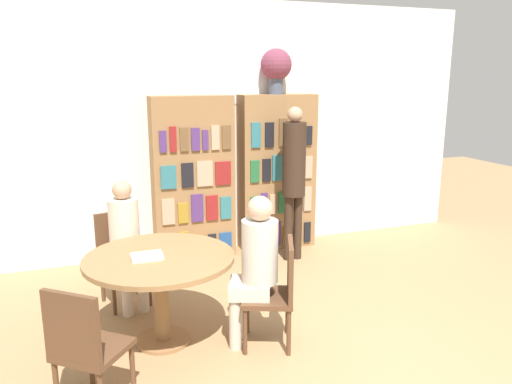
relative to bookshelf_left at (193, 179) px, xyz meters
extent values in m
cube|color=silver|center=(0.53, 0.19, 0.55)|extent=(6.40, 0.06, 3.00)
cube|color=white|center=(0.53, 0.16, 1.40)|extent=(0.90, 0.01, 1.10)
cube|color=olive|center=(0.00, 0.00, 0.00)|extent=(0.94, 0.32, 1.91)
cube|color=tan|center=(-0.33, -0.17, -0.74)|extent=(0.12, 0.02, 0.30)
cube|color=olive|center=(-0.16, -0.17, -0.74)|extent=(0.11, 0.02, 0.31)
cube|color=olive|center=(-0.01, -0.17, -0.77)|extent=(0.13, 0.02, 0.24)
cube|color=black|center=(0.17, -0.17, -0.77)|extent=(0.10, 0.02, 0.24)
cube|color=navy|center=(0.34, -0.17, -0.77)|extent=(0.15, 0.02, 0.24)
cube|color=tan|center=(-0.33, -0.17, -0.33)|extent=(0.14, 0.02, 0.30)
cube|color=olive|center=(-0.17, -0.17, -0.36)|extent=(0.11, 0.02, 0.23)
cube|color=#4C2D6B|center=(0.00, -0.17, -0.31)|extent=(0.14, 0.02, 0.33)
cube|color=maroon|center=(0.18, -0.17, -0.33)|extent=(0.14, 0.02, 0.30)
cube|color=#2D707A|center=(0.35, -0.17, -0.34)|extent=(0.13, 0.02, 0.27)
cube|color=#2D707A|center=(-0.32, -0.17, 0.07)|extent=(0.17, 0.02, 0.26)
cube|color=black|center=(-0.10, -0.17, 0.08)|extent=(0.14, 0.02, 0.28)
cube|color=tan|center=(0.10, -0.17, 0.08)|extent=(0.18, 0.02, 0.29)
cube|color=maroon|center=(0.32, -0.17, 0.08)|extent=(0.18, 0.02, 0.27)
cube|color=#4C2D6B|center=(-0.36, -0.17, 0.47)|extent=(0.08, 0.02, 0.24)
cube|color=maroon|center=(-0.25, -0.17, 0.49)|extent=(0.08, 0.02, 0.28)
cube|color=brown|center=(-0.12, -0.17, 0.49)|extent=(0.10, 0.02, 0.27)
cube|color=#4C2D6B|center=(0.00, -0.17, 0.48)|extent=(0.10, 0.02, 0.26)
cube|color=#4C2D6B|center=(0.12, -0.17, 0.47)|extent=(0.07, 0.02, 0.23)
cube|color=tan|center=(0.23, -0.17, 0.49)|extent=(0.09, 0.02, 0.28)
cube|color=brown|center=(0.37, -0.17, 0.49)|extent=(0.11, 0.02, 0.27)
cube|color=olive|center=(1.06, 0.00, 0.00)|extent=(0.94, 0.32, 1.91)
cube|color=tan|center=(0.71, -0.17, -0.74)|extent=(0.11, 0.02, 0.31)
cube|color=brown|center=(0.85, -0.17, -0.74)|extent=(0.11, 0.02, 0.30)
cube|color=#4C2D6B|center=(0.99, -0.17, -0.74)|extent=(0.12, 0.02, 0.31)
cube|color=olive|center=(1.13, -0.17, -0.77)|extent=(0.09, 0.02, 0.24)
cube|color=#236638|center=(1.28, -0.17, -0.77)|extent=(0.08, 0.02, 0.24)
cube|color=black|center=(1.42, -0.17, -0.76)|extent=(0.09, 0.02, 0.26)
cube|color=#236638|center=(0.71, -0.17, -0.36)|extent=(0.10, 0.02, 0.24)
cube|color=#4C2D6B|center=(0.83, -0.17, -0.34)|extent=(0.08, 0.02, 0.27)
cube|color=tan|center=(0.94, -0.17, -0.35)|extent=(0.07, 0.02, 0.25)
cube|color=#236638|center=(1.06, -0.17, -0.34)|extent=(0.08, 0.02, 0.27)
cube|color=brown|center=(1.18, -0.17, -0.35)|extent=(0.08, 0.02, 0.25)
cube|color=black|center=(1.30, -0.17, -0.34)|extent=(0.08, 0.02, 0.27)
cube|color=tan|center=(1.41, -0.17, -0.32)|extent=(0.10, 0.02, 0.31)
cube|color=#236638|center=(0.71, -0.17, 0.07)|extent=(0.11, 0.02, 0.26)
cube|color=black|center=(0.86, -0.17, 0.08)|extent=(0.10, 0.02, 0.27)
cube|color=#2D707A|center=(1.00, -0.17, 0.09)|extent=(0.13, 0.02, 0.31)
cube|color=brown|center=(1.13, -0.17, 0.09)|extent=(0.12, 0.02, 0.30)
cube|color=tan|center=(1.28, -0.17, 0.10)|extent=(0.10, 0.02, 0.32)
cube|color=tan|center=(1.41, -0.17, 0.07)|extent=(0.11, 0.02, 0.27)
cube|color=#2D707A|center=(0.72, -0.17, 0.50)|extent=(0.11, 0.02, 0.29)
cube|color=black|center=(0.89, -0.17, 0.50)|extent=(0.11, 0.02, 0.29)
cube|color=brown|center=(1.07, -0.17, 0.52)|extent=(0.11, 0.02, 0.33)
cube|color=#2D707A|center=(1.23, -0.17, 0.49)|extent=(0.11, 0.02, 0.27)
cube|color=black|center=(1.40, -0.17, 0.47)|extent=(0.10, 0.02, 0.23)
cylinder|color=#475166|center=(1.04, 0.00, 1.06)|extent=(0.17, 0.17, 0.20)
sphere|color=brown|center=(1.04, 0.00, 1.31)|extent=(0.37, 0.37, 0.37)
cylinder|color=olive|center=(-0.71, -1.88, -0.94)|extent=(0.44, 0.44, 0.03)
cylinder|color=olive|center=(-0.71, -1.88, -0.58)|extent=(0.12, 0.12, 0.68)
cylinder|color=olive|center=(-0.71, -1.88, -0.23)|extent=(1.19, 1.19, 0.04)
cube|color=brown|center=(-1.26, -2.53, -0.55)|extent=(0.56, 0.56, 0.04)
cube|color=brown|center=(-1.38, -2.67, -0.30)|extent=(0.33, 0.28, 0.45)
cylinder|color=brown|center=(-1.28, -2.30, -0.76)|extent=(0.04, 0.04, 0.38)
cylinder|color=brown|center=(-1.02, -2.51, -0.76)|extent=(0.04, 0.04, 0.38)
cube|color=brown|center=(-0.92, -1.05, -0.55)|extent=(0.49, 0.49, 0.04)
cube|color=brown|center=(-0.96, -0.88, -0.30)|extent=(0.40, 0.13, 0.45)
cylinder|color=brown|center=(-0.71, -1.18, -0.76)|extent=(0.04, 0.04, 0.38)
cylinder|color=brown|center=(-1.04, -1.26, -0.76)|extent=(0.04, 0.04, 0.38)
cylinder|color=brown|center=(-0.80, -0.85, -0.76)|extent=(0.04, 0.04, 0.38)
cylinder|color=brown|center=(-1.13, -0.93, -0.76)|extent=(0.04, 0.04, 0.38)
cube|color=brown|center=(0.08, -2.20, -0.55)|extent=(0.52, 0.52, 0.04)
cube|color=brown|center=(0.25, -2.27, -0.30)|extent=(0.18, 0.38, 0.45)
cylinder|color=brown|center=(-0.14, -2.29, -0.76)|extent=(0.04, 0.04, 0.38)
cylinder|color=brown|center=(-0.01, -1.98, -0.76)|extent=(0.04, 0.04, 0.38)
cylinder|color=brown|center=(0.17, -2.42, -0.76)|extent=(0.04, 0.04, 0.38)
cylinder|color=brown|center=(0.30, -2.11, -0.76)|extent=(0.04, 0.04, 0.38)
cube|color=beige|center=(-0.89, -1.19, -0.47)|extent=(0.34, 0.38, 0.12)
cylinder|color=beige|center=(-0.90, -1.11, -0.16)|extent=(0.27, 0.27, 0.50)
sphere|color=tan|center=(-0.90, -1.11, 0.18)|extent=(0.17, 0.17, 0.17)
cylinder|color=beige|center=(-0.79, -1.28, -0.74)|extent=(0.10, 0.10, 0.42)
cylinder|color=beige|center=(-0.93, -1.31, -0.74)|extent=(0.10, 0.10, 0.42)
cube|color=beige|center=(-0.05, -2.15, -0.47)|extent=(0.40, 0.39, 0.12)
cylinder|color=beige|center=(0.02, -2.18, -0.16)|extent=(0.29, 0.29, 0.50)
sphere|color=tan|center=(0.02, -2.18, 0.19)|extent=(0.19, 0.19, 0.19)
cylinder|color=beige|center=(-0.18, -2.18, -0.74)|extent=(0.10, 0.10, 0.42)
cylinder|color=beige|center=(-0.12, -2.03, -0.74)|extent=(0.10, 0.10, 0.42)
cylinder|color=#332319|center=(1.00, -0.51, -0.56)|extent=(0.10, 0.10, 0.78)
cylinder|color=#332319|center=(1.12, -0.51, -0.56)|extent=(0.10, 0.10, 0.78)
cylinder|color=#332319|center=(1.06, -0.51, 0.25)|extent=(0.27, 0.27, 0.84)
sphere|color=tan|center=(1.06, -0.51, 0.76)|extent=(0.17, 0.17, 0.17)
cylinder|color=#332319|center=(1.14, -0.25, 0.46)|extent=(0.07, 0.30, 0.07)
cube|color=silver|center=(-0.81, -1.90, -0.19)|extent=(0.24, 0.18, 0.03)
camera|label=1|loc=(-1.27, -5.63, 1.18)|focal=35.00mm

